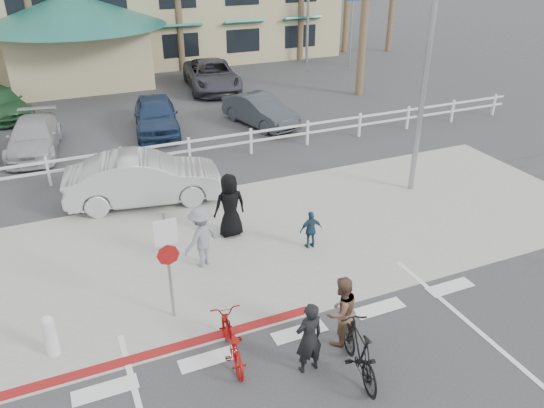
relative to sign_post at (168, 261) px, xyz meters
name	(u,v)px	position (x,y,z in m)	size (l,w,h in m)	color
ground	(313,351)	(2.30, -2.20, -1.45)	(140.00, 140.00, 0.00)	#333335
sidewalk_plaza	(236,244)	(2.30, 2.30, -1.44)	(22.00, 7.00, 0.01)	gray
cross_street	(195,186)	(2.30, 6.30, -1.45)	(40.00, 5.00, 0.01)	#333335
parking_lot	(140,109)	(2.30, 15.80, -1.45)	(50.00, 16.00, 0.01)	#333335
curb_red	(152,354)	(-0.70, -1.00, -1.44)	(7.00, 0.25, 0.02)	maroon
rail_fence	(192,150)	(2.80, 8.30, -0.95)	(29.40, 0.16, 1.00)	silver
sign_post	(168,261)	(0.00, 0.00, 0.00)	(0.50, 0.10, 2.90)	gray
bollard_0	(50,335)	(-2.50, -0.20, -0.97)	(0.26, 0.26, 0.95)	silver
streetlight_0	(429,50)	(8.80, 3.30, 3.05)	(0.60, 2.00, 9.00)	gray
info_sign	(352,20)	(16.30, 19.80, 1.35)	(1.20, 0.16, 5.60)	navy
bike_red	(231,340)	(0.73, -1.73, -1.00)	(0.60, 1.73, 0.91)	#8E0907
rider_red	(309,338)	(1.98, -2.61, -0.67)	(0.57, 0.37, 1.56)	black
bike_black	(359,351)	(2.82, -3.07, -0.91)	(0.51, 1.81, 1.09)	black
rider_black	(341,311)	(2.93, -2.17, -0.67)	(0.76, 0.59, 1.56)	brown
pedestrian_a	(201,237)	(1.18, 1.70, -0.64)	(1.05, 0.60, 1.62)	gray
pedestrian_child	(311,230)	(4.08, 1.36, -0.91)	(0.63, 0.26, 1.08)	#1F3B50
pedestrian_b	(230,206)	(2.34, 2.85, -0.54)	(0.89, 0.58, 1.82)	black
car_white_sedan	(144,179)	(0.61, 5.85, -0.67)	(1.66, 4.75, 1.56)	#A2A2A4
lot_car_1	(34,137)	(-2.43, 11.73, -0.82)	(1.76, 4.32, 1.25)	#9E9FA1
lot_car_2	(156,115)	(2.37, 12.24, -0.71)	(1.75, 4.35, 1.48)	navy
lot_car_3	(260,111)	(6.72, 11.31, -0.79)	(1.39, 3.99, 1.31)	#2E3338
lot_car_4	(0,103)	(-3.70, 17.12, -0.81)	(1.80, 4.42, 1.28)	#24502C
lot_car_5	(212,75)	(6.61, 17.86, -0.69)	(2.52, 5.46, 1.52)	#33333C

